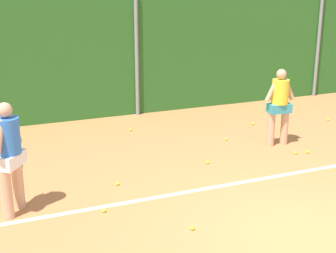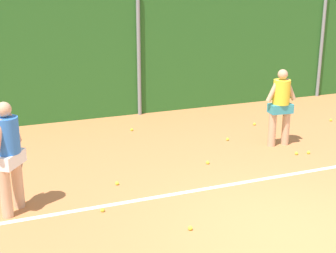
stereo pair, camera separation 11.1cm
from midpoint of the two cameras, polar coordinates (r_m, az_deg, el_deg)
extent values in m
plane|color=#C67542|center=(8.91, 6.92, -6.30)|extent=(31.17, 31.17, 0.00)
cube|color=#286023|center=(12.94, -3.46, 8.32)|extent=(20.26, 0.25, 3.13)
cylinder|color=gray|center=(12.77, -3.21, 8.41)|extent=(0.10, 0.10, 3.21)
cylinder|color=gray|center=(15.61, 17.86, 9.19)|extent=(0.10, 0.10, 3.21)
cube|color=white|center=(8.73, 7.63, -6.82)|extent=(14.81, 0.10, 0.01)
cylinder|color=tan|center=(7.78, -18.19, -7.50)|extent=(0.17, 0.17, 0.78)
cylinder|color=tan|center=(8.05, -16.92, -6.54)|extent=(0.17, 0.17, 0.78)
cube|color=white|center=(7.74, -17.86, -3.67)|extent=(0.55, 0.60, 0.21)
cylinder|color=blue|center=(7.62, -18.12, -0.98)|extent=(0.38, 0.38, 0.55)
sphere|color=tan|center=(7.51, -18.40, 1.93)|extent=(0.23, 0.23, 0.23)
cylinder|color=tan|center=(7.78, -17.34, -0.21)|extent=(0.23, 0.28, 0.53)
cylinder|color=black|center=(7.99, -17.11, -2.58)|extent=(0.03, 0.03, 0.28)
torus|color=#26262B|center=(8.08, -16.94, -4.38)|extent=(0.18, 0.25, 0.28)
cylinder|color=tan|center=(10.91, 13.99, -0.23)|extent=(0.16, 0.16, 0.74)
cylinder|color=tan|center=(10.75, 12.47, -0.38)|extent=(0.16, 0.16, 0.74)
cube|color=teal|center=(10.71, 13.40, 2.09)|extent=(0.52, 0.33, 0.20)
cylinder|color=yellow|center=(10.62, 13.54, 3.98)|extent=(0.36, 0.36, 0.53)
sphere|color=tan|center=(10.55, 13.68, 5.99)|extent=(0.21, 0.21, 0.21)
cylinder|color=tan|center=(10.72, 14.51, 4.24)|extent=(0.30, 0.12, 0.49)
cylinder|color=tan|center=(10.51, 12.57, 4.14)|extent=(0.30, 0.12, 0.49)
sphere|color=#CCDB33|center=(12.29, 10.42, 0.29)|extent=(0.07, 0.07, 0.07)
sphere|color=#CCDB33|center=(11.04, 7.33, -1.50)|extent=(0.07, 0.07, 0.07)
sphere|color=#CCDB33|center=(7.19, 3.09, -11.88)|extent=(0.07, 0.07, 0.07)
sphere|color=#CCDB33|center=(13.14, 18.88, 0.73)|extent=(0.07, 0.07, 0.07)
sphere|color=#CCDB33|center=(9.61, 5.04, -4.25)|extent=(0.07, 0.07, 0.07)
sphere|color=#CCDB33|center=(7.76, -7.32, -9.73)|extent=(0.07, 0.07, 0.07)
sphere|color=#CCDB33|center=(10.55, 16.53, -2.95)|extent=(0.07, 0.07, 0.07)
sphere|color=#CCDB33|center=(8.68, -5.67, -6.68)|extent=(0.07, 0.07, 0.07)
sphere|color=#CCDB33|center=(10.43, 15.21, -3.07)|extent=(0.07, 0.07, 0.07)
sphere|color=#CCDB33|center=(11.67, -4.02, -0.37)|extent=(0.07, 0.07, 0.07)
camera|label=1|loc=(0.06, -89.64, 0.11)|focal=51.69mm
camera|label=2|loc=(0.06, 90.36, -0.11)|focal=51.69mm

